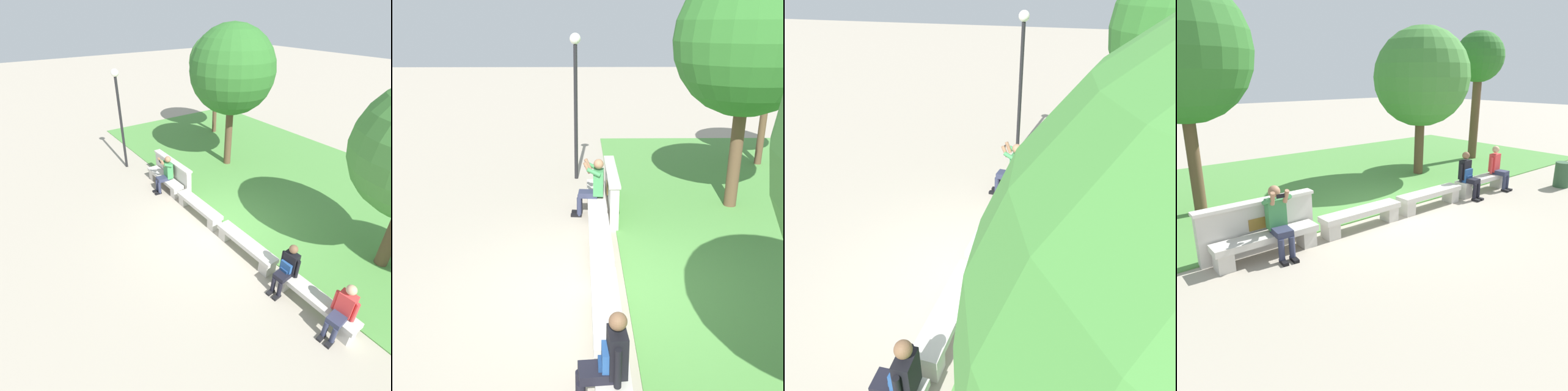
{
  "view_description": "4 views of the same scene",
  "coord_description": "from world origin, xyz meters",
  "views": [
    {
      "loc": [
        5.44,
        -4.62,
        5.71
      ],
      "look_at": [
        -0.74,
        -0.37,
        1.05
      ],
      "focal_mm": 28.0,
      "sensor_mm": 36.0,
      "label": 1
    },
    {
      "loc": [
        6.48,
        -0.33,
        4.08
      ],
      "look_at": [
        -1.52,
        -0.22,
        1.05
      ],
      "focal_mm": 42.0,
      "sensor_mm": 36.0,
      "label": 2
    },
    {
      "loc": [
        4.78,
        1.59,
        4.52
      ],
      "look_at": [
        -1.27,
        -0.28,
        0.91
      ],
      "focal_mm": 35.0,
      "sensor_mm": 36.0,
      "label": 3
    },
    {
      "loc": [
        -5.8,
        -6.16,
        3.2
      ],
      "look_at": [
        -0.92,
        -0.18,
        0.77
      ],
      "focal_mm": 35.0,
      "sensor_mm": 36.0,
      "label": 4
    }
  ],
  "objects": [
    {
      "name": "ground_plane",
      "position": [
        0.0,
        0.0,
        0.0
      ],
      "size": [
        80.0,
        80.0,
        0.0
      ],
      "primitive_type": "plane",
      "color": "#A89E8C"
    },
    {
      "name": "bench_main",
      "position": [
        -3.26,
        0.0,
        0.3
      ],
      "size": [
        1.97,
        0.4,
        0.45
      ],
      "color": "beige",
      "rests_on": "ground"
    },
    {
      "name": "bench_near",
      "position": [
        -1.09,
        0.0,
        0.3
      ],
      "size": [
        1.97,
        0.4,
        0.45
      ],
      "color": "beige",
      "rests_on": "ground"
    },
    {
      "name": "bench_mid",
      "position": [
        1.09,
        0.0,
        0.3
      ],
      "size": [
        1.97,
        0.4,
        0.45
      ],
      "color": "beige",
      "rests_on": "ground"
    },
    {
      "name": "backrest_wall_with_plaque",
      "position": [
        -3.26,
        0.34,
        0.52
      ],
      "size": [
        2.28,
        0.24,
        1.01
      ],
      "color": "beige",
      "rests_on": "ground"
    },
    {
      "name": "person_photographer",
      "position": [
        -3.04,
        -0.08,
        0.74
      ],
      "size": [
        0.49,
        0.74,
        1.32
      ],
      "color": "black",
      "rests_on": "ground"
    },
    {
      "name": "person_distant",
      "position": [
        2.49,
        -0.07,
        0.67
      ],
      "size": [
        0.48,
        0.69,
        1.26
      ],
      "color": "black",
      "rests_on": "ground"
    },
    {
      "name": "backpack",
      "position": [
        2.48,
        -0.03,
        0.63
      ],
      "size": [
        0.28,
        0.24,
        0.43
      ],
      "color": "#234C8C",
      "rests_on": "bench_far"
    },
    {
      "name": "tree_left_background",
      "position": [
        -6.91,
        5.07,
        3.43
      ],
      "size": [
        2.6,
        2.6,
        4.75
      ],
      "color": "brown",
      "rests_on": "ground"
    },
    {
      "name": "tree_right_background",
      "position": [
        -3.54,
        3.18,
        3.71
      ],
      "size": [
        3.15,
        3.15,
        5.31
      ],
      "color": "brown",
      "rests_on": "ground"
    },
    {
      "name": "lamp_post",
      "position": [
        -5.67,
        -0.48,
        2.52
      ],
      "size": [
        0.28,
        0.28,
        3.85
      ],
      "color": "black",
      "rests_on": "ground"
    }
  ]
}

